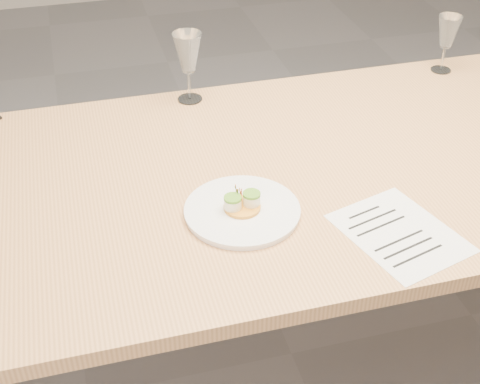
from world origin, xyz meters
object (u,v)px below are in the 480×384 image
object	(u,v)px
dining_table	(303,185)
recipe_sheet	(399,233)
wine_glass_1	(188,54)
wine_glass_2	(448,33)
dinner_plate	(242,210)

from	to	relation	value
dining_table	recipe_sheet	bearing A→B (deg)	-70.73
wine_glass_1	wine_glass_2	size ratio (longest dim) A/B	1.14
recipe_sheet	wine_glass_2	world-z (taller)	wine_glass_2
dinner_plate	recipe_sheet	size ratio (longest dim) A/B	0.83
dining_table	recipe_sheet	world-z (taller)	recipe_sheet
recipe_sheet	wine_glass_2	size ratio (longest dim) A/B	1.78
wine_glass_2	dining_table	bearing A→B (deg)	-146.51
dining_table	recipe_sheet	xyz separation A→B (m)	(0.11, -0.33, 0.07)
dining_table	dinner_plate	distance (m)	0.28
dining_table	wine_glass_2	world-z (taller)	wine_glass_2
dinner_plate	wine_glass_2	xyz separation A→B (m)	(0.84, 0.58, 0.12)
recipe_sheet	wine_glass_2	distance (m)	0.92
wine_glass_1	wine_glass_2	bearing A→B (deg)	-1.17
recipe_sheet	wine_glass_1	distance (m)	0.85
dining_table	dinner_plate	world-z (taller)	dinner_plate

